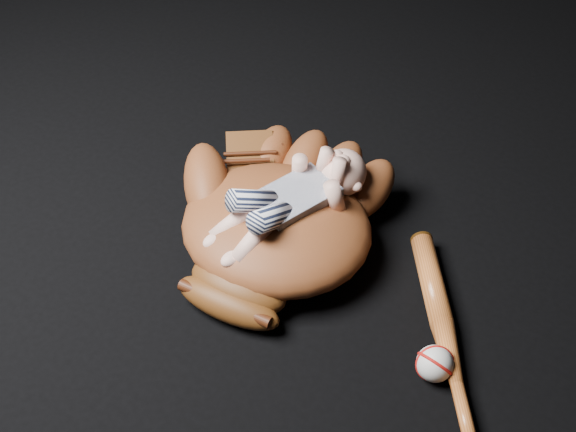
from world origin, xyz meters
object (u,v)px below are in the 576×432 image
Objects in this scene: newborn_baby at (284,201)px; baseball_bat at (445,336)px; baseball at (435,364)px; baseball_glove at (276,220)px.

newborn_baby reaches higher than baseball_bat.
newborn_baby is 0.39m from baseball_bat.
newborn_baby is 0.76× the size of baseball_bat.
newborn_baby is 0.40m from baseball.
baseball reaches higher than baseball_bat.
baseball_glove is 0.41m from baseball.
baseball_glove is at bearing 179.10° from baseball_bat.
baseball is (0.39, -0.07, -0.05)m from baseball_glove.
baseball_bat is (0.38, -0.01, -0.06)m from baseball_glove.
baseball is (0.38, -0.08, -0.10)m from newborn_baby.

